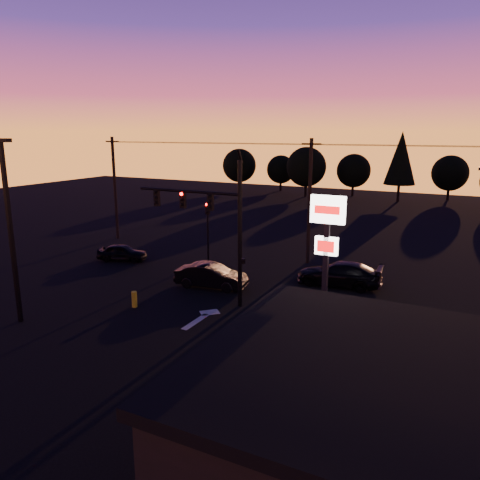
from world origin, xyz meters
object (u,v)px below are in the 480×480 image
object	(u,v)px
bollard	(134,299)
suv_parked	(397,417)
secondary_signal	(208,222)
pylon_sign	(327,239)
car_right	(339,274)
car_left	(122,252)
car_mid	(211,276)
parking_lot_light	(9,220)
traffic_signal_mast	(214,216)

from	to	relation	value
bollard	suv_parked	world-z (taller)	suv_parked
secondary_signal	bollard	distance (m)	10.63
pylon_sign	car_right	distance (m)	9.57
car_left	car_right	bearing A→B (deg)	-103.44
car_mid	suv_parked	xyz separation A→B (m)	(12.62, -9.97, -0.04)
parking_lot_light	car_mid	xyz separation A→B (m)	(5.97, 9.06, -4.53)
bollard	car_mid	size ratio (longest dim) A/B	0.20
traffic_signal_mast	secondary_signal	bearing A→B (deg)	123.19
suv_parked	traffic_signal_mast	bearing A→B (deg)	159.36
pylon_sign	car_mid	xyz separation A→B (m)	(-8.53, 4.56, -4.18)
parking_lot_light	pylon_sign	size ratio (longest dim) A/B	1.34
suv_parked	car_left	bearing A→B (deg)	165.13
traffic_signal_mast	parking_lot_light	world-z (taller)	parking_lot_light
traffic_signal_mast	car_right	xyz separation A→B (m)	(5.54, 5.98, -4.18)
car_left	car_mid	size ratio (longest dim) A/B	0.81
traffic_signal_mast	parking_lot_light	xyz separation A→B (m)	(-7.40, -6.99, 0.33)
car_mid	car_right	distance (m)	7.99
secondary_signal	pylon_sign	distance (m)	15.75
secondary_signal	pylon_sign	xyz separation A→B (m)	(12.00, -9.99, 2.05)
car_left	car_mid	world-z (taller)	car_mid
car_mid	parking_lot_light	bearing A→B (deg)	138.77
bollard	suv_parked	xyz separation A→B (m)	(14.69, -5.13, 0.26)
pylon_sign	car_mid	bearing A→B (deg)	151.85
traffic_signal_mast	car_left	bearing A→B (deg)	157.48
parking_lot_light	bollard	bearing A→B (deg)	47.33
car_left	car_right	world-z (taller)	car_right
car_mid	suv_parked	distance (m)	16.08
car_mid	suv_parked	size ratio (longest dim) A/B	0.89
pylon_sign	car_mid	world-z (taller)	pylon_sign
secondary_signal	car_right	xyz separation A→B (m)	(10.44, -1.51, -2.10)
bollard	car_right	distance (m)	12.59
secondary_signal	suv_parked	bearing A→B (deg)	-43.74
car_left	pylon_sign	bearing A→B (deg)	-130.50
suv_parked	car_right	bearing A→B (deg)	126.73
car_left	suv_parked	xyz separation A→B (m)	(21.69, -12.26, 0.08)
car_left	suv_parked	world-z (taller)	suv_parked
car_right	suv_parked	bearing A→B (deg)	18.89
traffic_signal_mast	secondary_signal	xyz separation A→B (m)	(-4.90, 7.49, -2.07)
car_mid	pylon_sign	bearing A→B (deg)	-126.01
car_mid	car_left	bearing A→B (deg)	68.00
bollard	suv_parked	bearing A→B (deg)	-19.26
traffic_signal_mast	car_right	distance (m)	9.16
traffic_signal_mast	secondary_signal	size ratio (longest dim) A/B	1.97
parking_lot_light	traffic_signal_mast	bearing A→B (deg)	43.37
car_mid	bollard	bearing A→B (deg)	148.93
pylon_sign	car_right	xyz separation A→B (m)	(-1.56, 8.48, -4.15)
pylon_sign	parking_lot_light	bearing A→B (deg)	-162.77
secondary_signal	car_right	bearing A→B (deg)	-8.22
parking_lot_light	car_right	xyz separation A→B (m)	(12.94, 12.98, -4.51)
traffic_signal_mast	suv_parked	distance (m)	14.34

